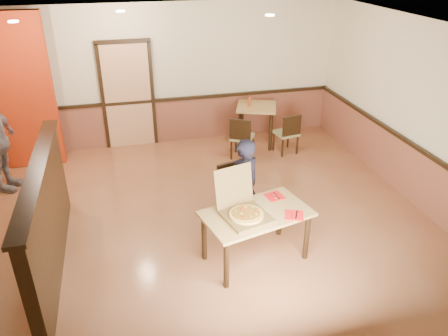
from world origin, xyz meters
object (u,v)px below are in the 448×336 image
at_px(side_chair_left, 242,136).
at_px(side_table, 256,114).
at_px(condiment, 249,102).
at_px(side_chair_right, 288,132).
at_px(diner_chair, 237,195).
at_px(diner, 243,188).
at_px(main_table, 256,219).
at_px(pizza_box, 244,211).

xyz_separation_m(side_chair_left, side_table, (0.48, 0.60, 0.18)).
distance_m(side_table, condiment, 0.30).
bearing_deg(side_chair_right, diner_chair, 42.81).
relative_size(side_chair_right, diner, 0.57).
distance_m(side_chair_left, diner, 2.48).
distance_m(main_table, diner_chair, 0.77).
bearing_deg(main_table, side_chair_right, 47.67).
xyz_separation_m(side_table, pizza_box, (-1.33, -3.63, 0.15)).
distance_m(diner_chair, side_chair_right, 2.77).
bearing_deg(side_chair_right, diner, 45.23).
bearing_deg(diner_chair, side_chair_right, 37.93).
distance_m(side_chair_right, pizza_box, 3.53).
relative_size(main_table, side_chair_right, 1.80).
distance_m(main_table, side_table, 3.78).
height_order(side_chair_left, side_table, side_chair_left).
bearing_deg(diner_chair, main_table, -102.57).
bearing_deg(side_table, main_table, -107.83).
xyz_separation_m(main_table, diner, (0.00, 0.62, 0.12)).
distance_m(main_table, pizza_box, 0.26).
relative_size(diner_chair, diner, 0.68).
relative_size(side_chair_left, side_chair_right, 1.02).
xyz_separation_m(diner_chair, side_table, (1.19, 2.83, 0.10)).
height_order(main_table, condiment, condiment).
height_order(side_table, diner, diner).
bearing_deg(diner, condiment, -131.71).
distance_m(main_table, diner, 0.63).
bearing_deg(pizza_box, main_table, -3.40).
height_order(main_table, side_chair_right, side_chair_right).
distance_m(side_chair_left, side_table, 0.79).
relative_size(side_chair_right, side_table, 0.84).
height_order(side_chair_left, side_chair_right, side_chair_left).
bearing_deg(diner, side_chair_left, -128.97).
xyz_separation_m(main_table, condiment, (1.01, 3.63, 0.30)).
bearing_deg(side_chair_left, side_chair_right, -150.08).
bearing_deg(pizza_box, diner_chair, 65.32).
xyz_separation_m(side_chair_right, condiment, (-0.60, 0.65, 0.46)).
xyz_separation_m(main_table, side_chair_right, (1.62, 2.98, -0.16)).
distance_m(side_chair_left, condiment, 0.85).
xyz_separation_m(diner_chair, condiment, (1.05, 2.86, 0.36)).
distance_m(side_table, diner, 3.19).
relative_size(diner_chair, side_table, 1.01).
relative_size(side_chair_right, condiment, 5.11).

